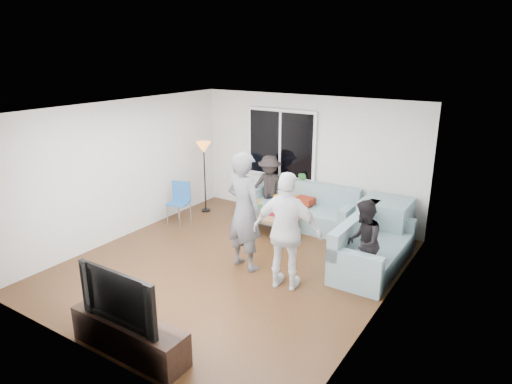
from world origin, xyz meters
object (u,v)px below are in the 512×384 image
Objects in this scene: sofa_back_section at (300,205)px; sofa_right_section at (375,244)px; side_chair at (178,203)px; television at (125,294)px; spectator_back at (269,187)px; coffee_table at (269,224)px; floor_lamp at (205,177)px; spectator_right at (363,243)px; player_right at (287,232)px; tv_console at (129,336)px; player_left at (244,211)px.

sofa_right_section is at bearing -28.92° from sofa_back_section.
sofa_back_section is 1.15× the size of sofa_right_section.
television is (2.35, -3.49, 0.35)m from side_chair.
spectator_back reaches higher than television.
floor_lamp is at bearing 168.88° from coffee_table.
side_chair reaches higher than sofa_back_section.
television reaches higher than sofa_back_section.
spectator_back is (-2.67, 1.08, 0.25)m from sofa_right_section.
spectator_right is (2.18, -0.88, 0.47)m from coffee_table.
sofa_back_section is at bearing -77.91° from player_right.
spectator_back is at bearing 17.18° from floor_lamp.
spectator_right is 0.84× the size of tv_console.
sofa_back_section is 1.17× the size of player_left.
side_chair is 0.54× the size of tv_console.
player_left is 2.59m from television.
tv_console is (0.18, -4.77, -0.20)m from sofa_back_section.
television is at bearing 60.53° from player_right.
sofa_back_section is 2.09× the size of coffee_table.
spectator_right reaches higher than television.
player_left is (0.10, -2.19, 0.56)m from sofa_back_section.
spectator_back reaches higher than side_chair.
player_left is at bearing -40.64° from side_chair.
player_left is at bearing -87.11° from spectator_right.
player_right reaches higher than spectator_back.
player_left reaches higher than television.
tv_console is (0.95, -4.80, -0.46)m from spectator_back.
player_right reaches higher than spectator_right.
floor_lamp is 4.99m from tv_console.
player_right is 3.01m from spectator_back.
player_right is (3.16, -2.00, 0.12)m from floor_lamp.
spectator_back is at bearing -135.92° from spectator_right.
player_right is at bearing -38.20° from side_chair.
coffee_table is (-0.28, -0.77, -0.22)m from sofa_back_section.
spectator_right is at bearing -21.99° from coffee_table.
spectator_back reaches higher than sofa_back_section.
player_right is at bearing 146.00° from sofa_right_section.
side_chair is 0.64× the size of spectator_right.
television is (0.18, -4.77, 0.35)m from sofa_back_section.
side_chair is at bearing -90.00° from floor_lamp.
sofa_back_section is at bearing 11.93° from side_chair.
floor_lamp is 4.26m from spectator_right.
player_left is at bearing 91.87° from tv_console.
coffee_table is at bearing -125.63° from spectator_right.
sofa_back_section is 2.18m from sofa_right_section.
sofa_right_section is 2.21m from coffee_table.
sofa_right_section is 1.47× the size of spectator_back.
sofa_right_section is 4.14m from floor_lamp.
television is (2.35, -4.37, -0.00)m from floor_lamp.
player_left reaches higher than spectator_right.
sofa_right_section is 2.89m from spectator_back.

